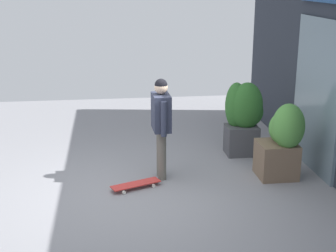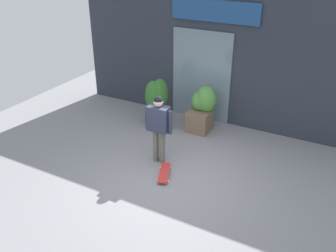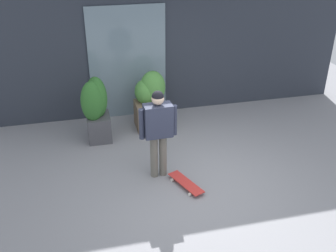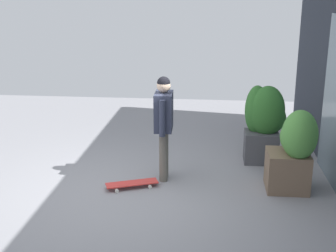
{
  "view_description": "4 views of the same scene",
  "coord_description": "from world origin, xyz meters",
  "px_view_note": "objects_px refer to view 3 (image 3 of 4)",
  "views": [
    {
      "loc": [
        6.65,
        -0.35,
        3.07
      ],
      "look_at": [
        -0.38,
        0.54,
        0.91
      ],
      "focal_mm": 52.31,
      "sensor_mm": 36.0,
      "label": 1
    },
    {
      "loc": [
        2.98,
        -5.71,
        4.55
      ],
      "look_at": [
        -0.38,
        0.54,
        0.91
      ],
      "focal_mm": 39.26,
      "sensor_mm": 36.0,
      "label": 2
    },
    {
      "loc": [
        -1.77,
        -5.24,
        4.04
      ],
      "look_at": [
        -0.38,
        0.54,
        0.91
      ],
      "focal_mm": 42.46,
      "sensor_mm": 36.0,
      "label": 3
    },
    {
      "loc": [
        5.88,
        1.17,
        2.78
      ],
      "look_at": [
        -0.38,
        0.54,
        0.91
      ],
      "focal_mm": 48.32,
      "sensor_mm": 36.0,
      "label": 4
    }
  ],
  "objects_px": {
    "planter_box_right": "(150,99)",
    "skateboarder": "(158,126)",
    "planter_box_left": "(96,106)",
    "skateboard": "(186,183)"
  },
  "relations": [
    {
      "from": "skateboarder",
      "to": "planter_box_left",
      "type": "relative_size",
      "value": 1.22
    },
    {
      "from": "planter_box_left",
      "to": "planter_box_right",
      "type": "bearing_deg",
      "value": 15.61
    },
    {
      "from": "skateboarder",
      "to": "planter_box_right",
      "type": "relative_size",
      "value": 1.31
    },
    {
      "from": "planter_box_right",
      "to": "skateboarder",
      "type": "bearing_deg",
      "value": -96.61
    },
    {
      "from": "skateboarder",
      "to": "planter_box_right",
      "type": "distance_m",
      "value": 1.94
    },
    {
      "from": "skateboard",
      "to": "skateboarder",
      "type": "bearing_deg",
      "value": -160.88
    },
    {
      "from": "skateboard",
      "to": "planter_box_right",
      "type": "xyz_separation_m",
      "value": [
        -0.16,
        2.33,
        0.56
      ]
    },
    {
      "from": "skateboarder",
      "to": "skateboard",
      "type": "distance_m",
      "value": 1.08
    },
    {
      "from": "planter_box_left",
      "to": "planter_box_right",
      "type": "distance_m",
      "value": 1.2
    },
    {
      "from": "planter_box_right",
      "to": "planter_box_left",
      "type": "bearing_deg",
      "value": -164.39
    }
  ]
}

